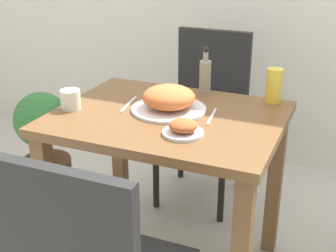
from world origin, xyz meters
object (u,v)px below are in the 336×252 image
at_px(chair_far, 206,107).
at_px(sauce_bottle, 205,75).
at_px(food_plate, 169,100).
at_px(potted_plant_left, 45,148).
at_px(drink_cup, 71,99).
at_px(juice_glass, 274,86).
at_px(side_plate, 183,128).

distance_m(chair_far, sauce_bottle, 0.49).
xyz_separation_m(food_plate, potted_plant_left, (-0.78, 0.18, -0.44)).
relative_size(chair_far, potted_plant_left, 1.42).
xyz_separation_m(chair_far, drink_cup, (-0.31, -0.78, 0.25)).
xyz_separation_m(chair_far, juice_glass, (0.42, -0.39, 0.28)).
bearing_deg(food_plate, juice_glass, 35.91).
xyz_separation_m(sauce_bottle, potted_plant_left, (-0.84, -0.09, -0.47)).
distance_m(juice_glass, potted_plant_left, 1.23).
bearing_deg(chair_far, potted_plant_left, -147.43).
bearing_deg(chair_far, food_plate, -85.06).
xyz_separation_m(drink_cup, potted_plant_left, (-0.41, 0.31, -0.43)).
relative_size(food_plate, juice_glass, 2.08).
bearing_deg(chair_far, side_plate, -77.14).
height_order(food_plate, sauce_bottle, sauce_bottle).
height_order(food_plate, juice_glass, juice_glass).
height_order(chair_far, potted_plant_left, chair_far).
xyz_separation_m(side_plate, juice_glass, (0.22, 0.46, 0.05)).
xyz_separation_m(drink_cup, sauce_bottle, (0.43, 0.40, 0.04)).
height_order(drink_cup, juice_glass, juice_glass).
xyz_separation_m(juice_glass, sauce_bottle, (-0.30, 0.01, 0.01)).
height_order(drink_cup, potted_plant_left, drink_cup).
bearing_deg(drink_cup, food_plate, 19.59).
height_order(juice_glass, sauce_bottle, sauce_bottle).
bearing_deg(juice_glass, drink_cup, -151.75).
bearing_deg(drink_cup, chair_far, 68.02).
xyz_separation_m(drink_cup, juice_glass, (0.73, 0.39, 0.03)).
distance_m(side_plate, juice_glass, 0.51).
bearing_deg(sauce_bottle, potted_plant_left, -174.04).
distance_m(drink_cup, sauce_bottle, 0.59).
distance_m(food_plate, sauce_bottle, 0.28).
bearing_deg(sauce_bottle, juice_glass, -1.89).
bearing_deg(chair_far, drink_cup, -111.98).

